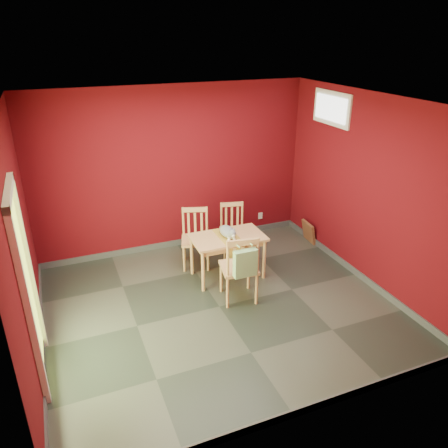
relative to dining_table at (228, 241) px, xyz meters
name	(u,v)px	position (x,y,z in m)	size (l,w,h in m)	color
ground	(219,307)	(-0.41, -0.71, -0.58)	(4.50, 4.50, 0.00)	#2D342D
room_shell	(219,303)	(-0.41, -0.71, -0.53)	(4.50, 4.50, 4.50)	#54080F
doorway	(26,283)	(-2.64, -1.11, 0.54)	(0.06, 1.01, 2.13)	#B7D838
window	(332,108)	(1.81, 0.29, 1.77)	(0.05, 0.90, 0.50)	white
outlet_plate	(260,216)	(1.19, 1.28, -0.28)	(0.08, 0.01, 0.12)	silver
dining_table	(228,241)	(0.00, 0.00, 0.00)	(1.07, 0.63, 0.67)	tan
table_runner	(230,242)	(0.00, -0.10, 0.04)	(0.28, 0.58, 0.29)	#AB852C
chair_far_left	(196,237)	(-0.32, 0.53, -0.11)	(0.54, 0.54, 0.92)	tan
chair_far_right	(233,229)	(0.36, 0.63, -0.14)	(0.49, 0.49, 0.87)	tan
chair_near	(240,267)	(-0.10, -0.65, -0.07)	(0.54, 0.54, 1.00)	tan
tote_bag	(245,263)	(-0.12, -0.88, 0.12)	(0.31, 0.19, 0.44)	#7FB074
cat	(227,230)	(0.00, 0.01, 0.19)	(0.22, 0.41, 0.21)	slate
picture_frame	(309,232)	(1.77, 0.55, -0.40)	(0.14, 0.37, 0.37)	brown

